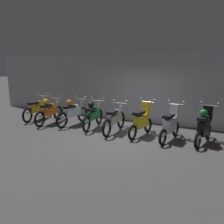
% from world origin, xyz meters
% --- Properties ---
extents(ground_plane, '(80.00, 80.00, 0.00)m').
position_xyz_m(ground_plane, '(0.00, 0.00, 0.00)').
color(ground_plane, '#424244').
extents(back_wall, '(17.20, 0.30, 2.90)m').
position_xyz_m(back_wall, '(0.00, 2.64, 1.45)').
color(back_wall, '#ADADB2').
rests_on(back_wall, ground).
extents(motorbike_slot_0, '(0.59, 1.94, 1.15)m').
position_xyz_m(motorbike_slot_0, '(-4.60, 0.74, 0.49)').
color(motorbike_slot_0, black).
rests_on(motorbike_slot_0, ground).
extents(motorbike_slot_1, '(0.59, 1.95, 1.15)m').
position_xyz_m(motorbike_slot_1, '(-3.58, 0.45, 0.53)').
color(motorbike_slot_1, black).
rests_on(motorbike_slot_1, ground).
extents(motorbike_slot_2, '(0.59, 1.95, 1.15)m').
position_xyz_m(motorbike_slot_2, '(-2.55, 0.74, 0.53)').
color(motorbike_slot_2, black).
rests_on(motorbike_slot_2, ground).
extents(motorbike_slot_3, '(0.58, 1.94, 1.15)m').
position_xyz_m(motorbike_slot_3, '(-1.54, 0.70, 0.53)').
color(motorbike_slot_3, black).
rests_on(motorbike_slot_3, ground).
extents(motorbike_slot_4, '(0.59, 1.95, 1.15)m').
position_xyz_m(motorbike_slot_4, '(-0.51, 0.56, 0.49)').
color(motorbike_slot_4, black).
rests_on(motorbike_slot_4, ground).
extents(motorbike_slot_5, '(0.58, 1.68, 1.29)m').
position_xyz_m(motorbike_slot_5, '(0.52, 0.61, 0.53)').
color(motorbike_slot_5, black).
rests_on(motorbike_slot_5, ground).
extents(motorbike_slot_6, '(0.59, 1.68, 1.29)m').
position_xyz_m(motorbike_slot_6, '(1.54, 0.58, 0.53)').
color(motorbike_slot_6, black).
rests_on(motorbike_slot_6, ground).
extents(motorbike_slot_7, '(0.58, 1.67, 1.29)m').
position_xyz_m(motorbike_slot_7, '(2.56, 0.75, 0.57)').
color(motorbike_slot_7, black).
rests_on(motorbike_slot_7, ground).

